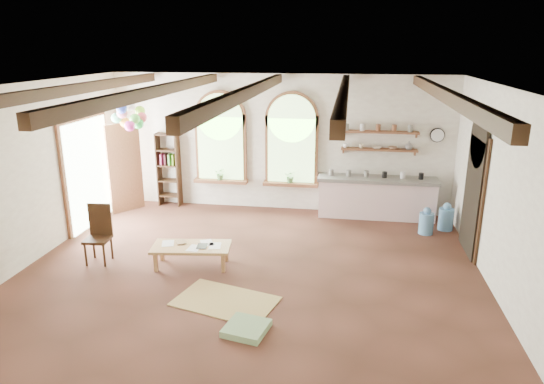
% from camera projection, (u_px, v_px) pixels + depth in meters
% --- Properties ---
extents(floor, '(8.00, 8.00, 0.00)m').
position_uv_depth(floor, '(251.00, 270.00, 8.55)').
color(floor, brown).
rests_on(floor, ground).
extents(ceiling_beams, '(6.20, 6.80, 0.18)m').
position_uv_depth(ceiling_beams, '(248.00, 92.00, 7.65)').
color(ceiling_beams, '#352010').
rests_on(ceiling_beams, ceiling).
extents(window_left, '(1.30, 0.28, 2.20)m').
position_uv_depth(window_left, '(221.00, 141.00, 11.52)').
color(window_left, brown).
rests_on(window_left, floor).
extents(window_right, '(1.30, 0.28, 2.20)m').
position_uv_depth(window_right, '(291.00, 143.00, 11.27)').
color(window_right, brown).
rests_on(window_right, floor).
extents(left_doorway, '(0.10, 1.90, 2.50)m').
position_uv_depth(left_doorway, '(88.00, 173.00, 10.51)').
color(left_doorway, brown).
rests_on(left_doorway, floor).
extents(right_doorway, '(0.10, 1.30, 2.40)m').
position_uv_depth(right_doorway, '(473.00, 196.00, 9.06)').
color(right_doorway, black).
rests_on(right_doorway, floor).
extents(kitchen_counter, '(2.68, 0.62, 0.94)m').
position_uv_depth(kitchen_counter, '(376.00, 197.00, 11.09)').
color(kitchen_counter, beige).
rests_on(kitchen_counter, floor).
extents(wall_shelf_lower, '(1.70, 0.24, 0.04)m').
position_uv_depth(wall_shelf_lower, '(379.00, 150.00, 10.95)').
color(wall_shelf_lower, brown).
rests_on(wall_shelf_lower, wall_back).
extents(wall_shelf_upper, '(1.70, 0.24, 0.04)m').
position_uv_depth(wall_shelf_upper, '(380.00, 132.00, 10.83)').
color(wall_shelf_upper, brown).
rests_on(wall_shelf_upper, wall_back).
extents(wall_clock, '(0.32, 0.04, 0.32)m').
position_uv_depth(wall_clock, '(437.00, 135.00, 10.73)').
color(wall_clock, black).
rests_on(wall_clock, wall_back).
extents(bookshelf, '(0.53, 0.32, 1.80)m').
position_uv_depth(bookshelf, '(169.00, 170.00, 11.83)').
color(bookshelf, '#352010').
rests_on(bookshelf, floor).
extents(coffee_table, '(1.45, 0.81, 0.39)m').
position_uv_depth(coffee_table, '(191.00, 248.00, 8.63)').
color(coffee_table, tan).
rests_on(coffee_table, floor).
extents(side_chair, '(0.45, 0.45, 1.07)m').
position_uv_depth(side_chair, '(99.00, 246.00, 8.82)').
color(side_chair, '#352010').
rests_on(side_chair, floor).
extents(floor_mat, '(1.72, 1.31, 0.02)m').
position_uv_depth(floor_mat, '(225.00, 301.00, 7.51)').
color(floor_mat, tan).
rests_on(floor_mat, floor).
extents(floor_cushion, '(0.66, 0.66, 0.10)m').
position_uv_depth(floor_cushion, '(246.00, 328.00, 6.72)').
color(floor_cushion, '#7EA26F').
rests_on(floor_cushion, floor).
extents(water_jug_a, '(0.31, 0.31, 0.61)m').
position_uv_depth(water_jug_a, '(446.00, 218.00, 10.37)').
color(water_jug_a, '#598EBF').
rests_on(water_jug_a, floor).
extents(water_jug_b, '(0.30, 0.30, 0.58)m').
position_uv_depth(water_jug_b, '(426.00, 222.00, 10.16)').
color(water_jug_b, '#598EBF').
rests_on(water_jug_b, floor).
extents(balloon_cluster, '(0.74, 0.84, 1.14)m').
position_uv_depth(balloon_cluster, '(130.00, 117.00, 10.51)').
color(balloon_cluster, silver).
rests_on(balloon_cluster, floor).
extents(table_book, '(0.27, 0.29, 0.02)m').
position_uv_depth(table_book, '(176.00, 243.00, 8.71)').
color(table_book, olive).
rests_on(table_book, coffee_table).
extents(tablet, '(0.20, 0.27, 0.01)m').
position_uv_depth(tablet, '(202.00, 246.00, 8.58)').
color(tablet, black).
rests_on(tablet, coffee_table).
extents(potted_plant_left, '(0.27, 0.23, 0.30)m').
position_uv_depth(potted_plant_left, '(220.00, 174.00, 11.65)').
color(potted_plant_left, '#598C4C').
rests_on(potted_plant_left, window_left).
extents(potted_plant_right, '(0.27, 0.23, 0.30)m').
position_uv_depth(potted_plant_right, '(291.00, 176.00, 11.39)').
color(potted_plant_right, '#598C4C').
rests_on(potted_plant_right, window_right).
extents(shelf_cup_a, '(0.12, 0.10, 0.10)m').
position_uv_depth(shelf_cup_a, '(346.00, 146.00, 11.04)').
color(shelf_cup_a, white).
rests_on(shelf_cup_a, wall_shelf_lower).
extents(shelf_cup_b, '(0.10, 0.10, 0.09)m').
position_uv_depth(shelf_cup_b, '(361.00, 146.00, 10.99)').
color(shelf_cup_b, beige).
rests_on(shelf_cup_b, wall_shelf_lower).
extents(shelf_bowl_a, '(0.22, 0.22, 0.05)m').
position_uv_depth(shelf_bowl_a, '(377.00, 147.00, 10.94)').
color(shelf_bowl_a, beige).
rests_on(shelf_bowl_a, wall_shelf_lower).
extents(shelf_bowl_b, '(0.20, 0.20, 0.06)m').
position_uv_depth(shelf_bowl_b, '(393.00, 148.00, 10.89)').
color(shelf_bowl_b, '#8C664C').
rests_on(shelf_bowl_b, wall_shelf_lower).
extents(shelf_vase, '(0.18, 0.18, 0.19)m').
position_uv_depth(shelf_vase, '(409.00, 145.00, 10.82)').
color(shelf_vase, slate).
rests_on(shelf_vase, wall_shelf_lower).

